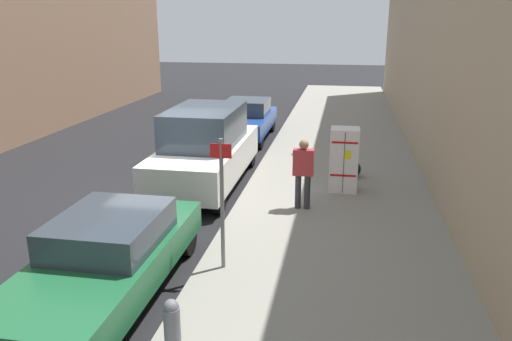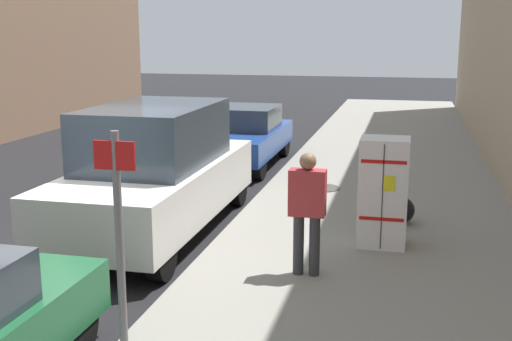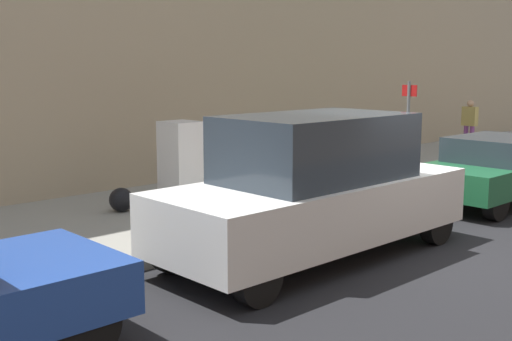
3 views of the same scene
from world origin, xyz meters
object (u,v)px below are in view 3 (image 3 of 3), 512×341
object	(u,v)px
street_sign_post	(408,129)
parked_van_white	(315,188)
pedestrian_walking_far	(269,154)
pedestrian_standing_near	(470,122)
fire_hydrant	(465,161)
trash_bag	(121,200)
parked_sedan_green	(501,168)
discarded_refrigerator	(181,163)

from	to	relation	value
street_sign_post	parked_van_white	distance (m)	5.14
pedestrian_walking_far	pedestrian_standing_near	bearing A→B (deg)	130.27
fire_hydrant	trash_bag	xyz separation A→B (m)	(-2.39, -8.06, -0.15)
pedestrian_walking_far	parked_van_white	xyz separation A→B (m)	(2.77, -1.75, -0.06)
trash_bag	parked_van_white	size ratio (longest dim) A/B	0.09
pedestrian_walking_far	parked_van_white	bearing A→B (deg)	1.64
street_sign_post	parked_sedan_green	distance (m)	2.08
street_sign_post	trash_bag	bearing A→B (deg)	-111.64
discarded_refrigerator	parked_sedan_green	size ratio (longest dim) A/B	0.34
fire_hydrant	trash_bag	world-z (taller)	fire_hydrant
discarded_refrigerator	fire_hydrant	size ratio (longest dim) A/B	2.19
parked_van_white	trash_bag	bearing A→B (deg)	-167.30
trash_bag	parked_sedan_green	bearing A→B (deg)	59.72
fire_hydrant	pedestrian_walking_far	world-z (taller)	pedestrian_walking_far
fire_hydrant	parked_sedan_green	bearing A→B (deg)	-40.79
pedestrian_standing_near	parked_van_white	world-z (taller)	parked_van_white
discarded_refrigerator	parked_sedan_green	bearing A→B (deg)	56.56
fire_hydrant	parked_van_white	bearing A→B (deg)	-77.87
fire_hydrant	trash_bag	bearing A→B (deg)	-106.50
pedestrian_standing_near	pedestrian_walking_far	bearing A→B (deg)	-57.98
parked_van_white	street_sign_post	bearing A→B (deg)	108.86
pedestrian_walking_far	parked_sedan_green	bearing A→B (deg)	89.85
fire_hydrant	pedestrian_standing_near	xyz separation A→B (m)	(-2.33, 4.44, 0.53)
street_sign_post	pedestrian_walking_far	world-z (taller)	street_sign_post
street_sign_post	parked_van_white	world-z (taller)	street_sign_post
discarded_refrigerator	parked_van_white	world-z (taller)	parked_van_white
fire_hydrant	parked_sedan_green	xyz separation A→B (m)	(1.54, -1.33, 0.16)
street_sign_post	trash_bag	distance (m)	6.26
trash_bag	parked_van_white	xyz separation A→B (m)	(3.93, 0.89, 0.65)
street_sign_post	fire_hydrant	size ratio (longest dim) A/B	3.16
discarded_refrigerator	pedestrian_standing_near	bearing A→B (deg)	91.02
discarded_refrigerator	street_sign_post	size ratio (longest dim) A/B	0.69
parked_sedan_green	pedestrian_walking_far	bearing A→B (deg)	-124.05
trash_bag	parked_sedan_green	world-z (taller)	parked_sedan_green
street_sign_post	trash_bag	world-z (taller)	street_sign_post
trash_bag	parked_van_white	world-z (taller)	parked_van_white
discarded_refrigerator	parked_van_white	bearing A→B (deg)	-4.57
pedestrian_walking_far	parked_sedan_green	distance (m)	4.96
discarded_refrigerator	fire_hydrant	bearing A→B (deg)	72.85
pedestrian_standing_near	parked_van_white	distance (m)	12.25
pedestrian_walking_far	trash_bag	bearing A→B (deg)	-79.89
fire_hydrant	parked_sedan_green	size ratio (longest dim) A/B	0.16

